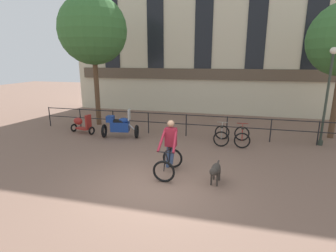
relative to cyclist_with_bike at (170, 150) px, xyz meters
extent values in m
plane|color=#7A5B4C|center=(-0.26, -0.97, -0.76)|extent=(60.00, 60.00, 0.00)
cylinder|color=black|center=(-7.76, 4.23, -0.24)|extent=(0.05, 0.05, 1.05)
cylinder|color=black|center=(-5.88, 4.23, -0.24)|extent=(0.05, 0.05, 1.05)
cylinder|color=black|center=(-4.01, 4.23, -0.24)|extent=(0.05, 0.05, 1.05)
cylinder|color=black|center=(-2.13, 4.23, -0.24)|extent=(0.05, 0.05, 1.05)
cylinder|color=black|center=(-0.26, 4.23, -0.24)|extent=(0.05, 0.05, 1.05)
cylinder|color=black|center=(1.62, 4.23, -0.24)|extent=(0.05, 0.05, 1.05)
cylinder|color=black|center=(3.49, 4.23, -0.24)|extent=(0.05, 0.05, 1.05)
cylinder|color=black|center=(5.37, 4.23, -0.24)|extent=(0.05, 0.05, 1.05)
cylinder|color=black|center=(-0.26, 4.23, 0.26)|extent=(15.00, 0.04, 0.04)
cylinder|color=black|center=(-0.26, 4.23, -0.19)|extent=(15.00, 0.04, 0.04)
cube|color=beige|center=(-0.26, 10.03, 4.16)|extent=(18.00, 0.60, 9.85)
cube|color=brown|center=(-0.26, 9.67, 1.84)|extent=(17.10, 0.12, 0.70)
cube|color=black|center=(-6.56, 9.70, 4.65)|extent=(1.10, 0.06, 5.51)
cube|color=black|center=(-3.41, 9.70, 4.65)|extent=(1.10, 0.06, 5.51)
cube|color=black|center=(-0.26, 9.70, 4.65)|extent=(1.10, 0.06, 5.51)
cube|color=black|center=(2.89, 9.70, 4.65)|extent=(1.10, 0.06, 5.51)
cube|color=black|center=(6.04, 9.70, 4.65)|extent=(1.10, 0.06, 5.51)
torus|color=black|center=(0.00, -0.69, -0.42)|extent=(0.68, 0.07, 0.68)
torus|color=black|center=(0.00, 0.41, -0.42)|extent=(0.68, 0.07, 0.68)
cylinder|color=black|center=(0.00, -0.26, -0.19)|extent=(0.04, 0.49, 0.60)
cylinder|color=black|center=(0.00, 0.07, -0.22)|extent=(0.04, 0.23, 0.52)
cylinder|color=black|center=(0.00, -0.16, 0.07)|extent=(0.04, 0.66, 0.10)
cylinder|color=black|center=(0.00, 0.19, -0.45)|extent=(0.03, 0.44, 0.08)
cylinder|color=black|center=(0.00, 0.29, -0.19)|extent=(0.03, 0.26, 0.47)
cylinder|color=black|center=(0.00, -0.59, -0.16)|extent=(0.03, 0.22, 0.54)
cylinder|color=black|center=(0.00, -0.49, 0.10)|extent=(0.48, 0.03, 0.03)
cube|color=black|center=(0.00, 0.17, 0.06)|extent=(0.12, 0.24, 0.05)
cube|color=maroon|center=(0.00, 0.17, 0.39)|extent=(0.36, 0.22, 0.60)
sphere|color=#A87A5B|center=(0.00, 0.17, 0.83)|extent=(0.22, 0.22, 0.22)
cylinder|color=maroon|center=(-0.21, -0.16, 0.37)|extent=(0.14, 0.72, 0.60)
cylinder|color=maroon|center=(0.21, -0.16, 0.37)|extent=(0.14, 0.72, 0.60)
cylinder|color=navy|center=(-0.07, 0.07, -0.25)|extent=(0.14, 0.31, 0.69)
cylinder|color=navy|center=(0.07, 0.07, -0.19)|extent=(0.14, 0.31, 0.58)
ellipsoid|color=#332D28|center=(1.49, -0.34, -0.33)|extent=(0.32, 0.63, 0.31)
cylinder|color=#332D28|center=(1.46, -0.58, -0.31)|extent=(0.19, 0.18, 0.18)
sphere|color=#332D28|center=(1.44, -0.76, -0.24)|extent=(0.22, 0.22, 0.22)
cone|color=#332D28|center=(1.43, -0.86, -0.26)|extent=(0.13, 0.14, 0.12)
cylinder|color=#332D28|center=(1.52, 0.02, -0.27)|extent=(0.08, 0.20, 0.11)
cylinder|color=#332D28|center=(1.38, -0.52, -0.58)|extent=(0.06, 0.06, 0.37)
cylinder|color=#332D28|center=(1.55, -0.54, -0.58)|extent=(0.06, 0.06, 0.37)
cylinder|color=#332D28|center=(1.42, -0.14, -0.58)|extent=(0.06, 0.06, 0.37)
cylinder|color=#332D28|center=(1.59, -0.16, -0.58)|extent=(0.06, 0.06, 0.37)
torus|color=black|center=(-2.40, 3.32, -0.45)|extent=(0.23, 0.63, 0.62)
torus|color=black|center=(-3.91, 3.05, -0.45)|extent=(0.23, 0.63, 0.62)
cube|color=navy|center=(-3.15, 3.19, -0.23)|extent=(0.90, 0.54, 0.44)
ellipsoid|color=navy|center=(-2.97, 3.22, 0.07)|extent=(0.53, 0.40, 0.24)
cube|color=black|center=(-3.26, 3.17, 0.04)|extent=(0.60, 0.39, 0.10)
cylinder|color=#B2B2B7|center=(-2.59, 3.29, -0.27)|extent=(0.43, 0.13, 0.41)
cube|color=silver|center=(-2.72, 3.26, 0.34)|extent=(0.11, 0.44, 0.50)
cube|color=navy|center=(-3.59, 3.11, 0.13)|extent=(0.38, 0.41, 0.28)
torus|color=black|center=(1.43, 4.10, -0.43)|extent=(0.66, 0.07, 0.66)
torus|color=black|center=(1.44, 3.05, -0.43)|extent=(0.66, 0.07, 0.66)
cylinder|color=#9E998E|center=(1.43, 3.69, -0.20)|extent=(0.04, 0.47, 0.58)
cylinder|color=#9E998E|center=(1.44, 3.38, -0.24)|extent=(0.04, 0.22, 0.51)
cylinder|color=#9E998E|center=(1.43, 3.60, 0.05)|extent=(0.04, 0.63, 0.10)
cylinder|color=#9E998E|center=(1.44, 3.26, -0.46)|extent=(0.03, 0.42, 0.07)
cylinder|color=#9E998E|center=(1.44, 3.17, -0.21)|extent=(0.03, 0.25, 0.46)
cylinder|color=#9E998E|center=(1.43, 4.01, -0.18)|extent=(0.03, 0.21, 0.52)
cylinder|color=#9E998E|center=(1.43, 3.91, 0.08)|extent=(0.48, 0.04, 0.03)
cube|color=black|center=(1.44, 3.28, 0.03)|extent=(0.12, 0.24, 0.05)
torus|color=black|center=(2.29, 4.10, -0.43)|extent=(0.66, 0.06, 0.66)
torus|color=black|center=(2.28, 3.05, -0.43)|extent=(0.66, 0.06, 0.66)
cylinder|color=maroon|center=(2.29, 3.69, -0.20)|extent=(0.03, 0.47, 0.58)
cylinder|color=maroon|center=(2.28, 3.38, -0.24)|extent=(0.03, 0.22, 0.51)
cylinder|color=maroon|center=(2.29, 3.60, 0.05)|extent=(0.04, 0.63, 0.10)
cylinder|color=maroon|center=(2.28, 3.26, -0.46)|extent=(0.03, 0.42, 0.07)
cylinder|color=maroon|center=(2.28, 3.17, -0.21)|extent=(0.02, 0.25, 0.46)
cylinder|color=maroon|center=(2.29, 4.01, -0.18)|extent=(0.03, 0.21, 0.52)
cylinder|color=maroon|center=(2.29, 3.91, 0.08)|extent=(0.48, 0.03, 0.03)
cube|color=black|center=(2.28, 3.28, 0.03)|extent=(0.12, 0.24, 0.05)
torus|color=black|center=(-4.70, 3.29, -0.56)|extent=(0.17, 0.41, 0.40)
torus|color=black|center=(-5.87, 3.58, -0.56)|extent=(0.17, 0.41, 0.40)
cube|color=maroon|center=(-5.29, 3.44, -0.52)|extent=(0.72, 0.43, 0.08)
cube|color=maroon|center=(-4.88, 3.34, -0.16)|extent=(0.17, 0.33, 0.72)
ellipsoid|color=maroon|center=(-5.54, 3.50, -0.18)|extent=(0.58, 0.41, 0.36)
cylinder|color=#2D382D|center=(5.51, 4.32, -0.66)|extent=(0.22, 0.22, 0.20)
cylinder|color=#2D382D|center=(5.51, 4.32, 1.12)|extent=(0.10, 0.10, 3.76)
sphere|color=silver|center=(5.51, 4.32, 3.11)|extent=(0.28, 0.28, 0.28)
cylinder|color=brown|center=(-5.41, 5.28, 1.25)|extent=(0.26, 0.26, 4.03)
sphere|color=#386B33|center=(-5.41, 5.28, 4.24)|extent=(3.52, 3.52, 3.52)
cylinder|color=brown|center=(6.30, 5.65, 0.99)|extent=(0.26, 0.26, 3.51)
camera|label=1|loc=(1.90, -7.56, 2.79)|focal=28.00mm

